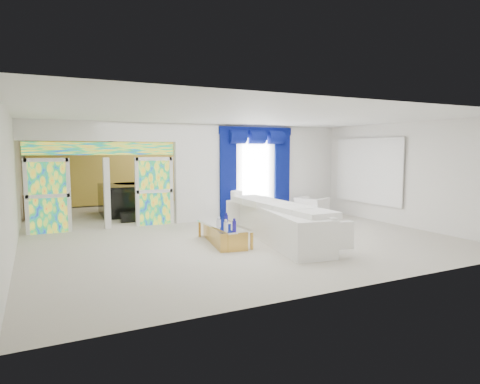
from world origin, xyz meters
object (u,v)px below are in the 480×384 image
coffee_table (224,234)px  grand_piano (124,200)px  armchair (312,206)px  console_table (245,215)px  white_sofa (279,224)px

coffee_table → grand_piano: bearing=102.9°
armchair → grand_piano: (-5.62, 3.08, 0.20)m
console_table → armchair: bearing=-1.7°
coffee_table → console_table: bearing=53.8°
armchair → grand_piano: size_ratio=0.47×
white_sofa → grand_piano: 6.41m
white_sofa → armchair: white_sofa is taller
white_sofa → console_table: size_ratio=3.81×
white_sofa → coffee_table: bearing=177.4°
console_table → armchair: 2.49m
grand_piano → console_table: bearing=-41.4°
white_sofa → grand_piano: size_ratio=2.09×
coffee_table → armchair: armchair is taller
coffee_table → console_table: size_ratio=1.69×
armchair → white_sofa: bearing=111.1°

